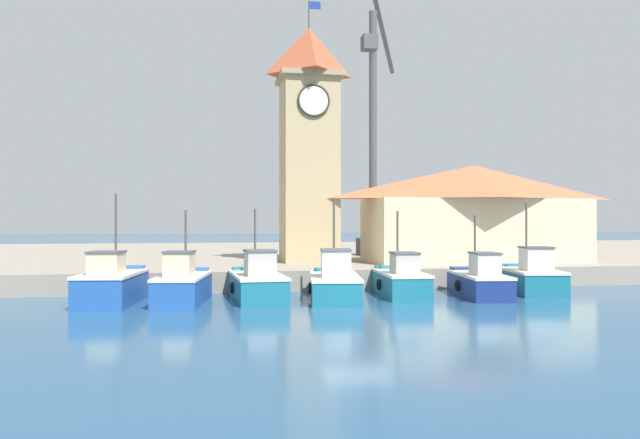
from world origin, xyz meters
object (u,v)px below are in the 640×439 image
object	(u,v)px
fishing_boat_mid_left	(335,283)
fishing_boat_center	(401,280)
fishing_boat_far_left	(112,284)
port_crane_near	(374,157)
fishing_boat_left_outer	(183,285)
warehouse_right	(474,212)
fishing_boat_mid_right	(479,281)
fishing_boat_left_inner	(257,283)
clock_tower	(309,138)
fishing_boat_right_inner	(531,277)

from	to	relation	value
fishing_boat_mid_left	fishing_boat_center	bearing A→B (deg)	16.42
fishing_boat_far_left	port_crane_near	world-z (taller)	port_crane_near
fishing_boat_left_outer	warehouse_right	size ratio (longest dim) A/B	0.38
fishing_boat_mid_left	fishing_boat_mid_right	distance (m)	6.70
fishing_boat_left_inner	port_crane_near	world-z (taller)	port_crane_near
fishing_boat_center	fishing_boat_mid_right	world-z (taller)	fishing_boat_center
fishing_boat_mid_right	port_crane_near	xyz separation A→B (m)	(-0.49, 16.10, 7.23)
fishing_boat_far_left	fishing_boat_left_outer	world-z (taller)	fishing_boat_far_left
clock_tower	fishing_boat_left_outer	bearing A→B (deg)	-125.63
fishing_boat_right_inner	warehouse_right	size ratio (longest dim) A/B	0.37
fishing_boat_left_inner	clock_tower	world-z (taller)	clock_tower
fishing_boat_right_inner	port_crane_near	xyz separation A→B (m)	(-3.57, 15.12, 7.17)
fishing_boat_center	fishing_boat_mid_left	bearing A→B (deg)	-163.58
fishing_boat_far_left	fishing_boat_mid_left	distance (m)	9.34
fishing_boat_left_outer	fishing_boat_left_inner	size ratio (longest dim) A/B	0.93
fishing_boat_center	port_crane_near	xyz separation A→B (m)	(2.92, 15.18, 7.21)
fishing_boat_left_outer	fishing_boat_mid_right	size ratio (longest dim) A/B	0.97
fishing_boat_left_outer	warehouse_right	world-z (taller)	warehouse_right
fishing_boat_left_inner	fishing_boat_center	xyz separation A→B (m)	(6.57, 0.21, -0.04)
fishing_boat_mid_left	fishing_boat_right_inner	xyz separation A→B (m)	(9.78, 1.03, 0.01)
fishing_boat_far_left	fishing_boat_center	world-z (taller)	fishing_boat_far_left
fishing_boat_mid_left	fishing_boat_mid_right	size ratio (longest dim) A/B	1.05
fishing_boat_left_inner	warehouse_right	world-z (taller)	warehouse_right
clock_tower	fishing_boat_mid_left	bearing A→B (deg)	-93.04
port_crane_near	fishing_boat_mid_right	bearing A→B (deg)	-88.26
fishing_boat_left_inner	fishing_boat_right_inner	distance (m)	13.06
fishing_boat_mid_left	port_crane_near	bearing A→B (deg)	68.97
clock_tower	fishing_boat_center	bearing A→B (deg)	-72.90
fishing_boat_left_outer	fishing_boat_right_inner	bearing A→B (deg)	2.82
fishing_boat_left_inner	fishing_boat_left_outer	bearing A→B (deg)	-170.41
fishing_boat_left_outer	port_crane_near	xyz separation A→B (m)	(12.64, 15.92, 7.16)
fishing_boat_mid_right	warehouse_right	size ratio (longest dim) A/B	0.39
fishing_boat_left_inner	clock_tower	size ratio (longest dim) A/B	0.34
fishing_boat_mid_left	clock_tower	world-z (taller)	clock_tower
fishing_boat_left_inner	clock_tower	distance (m)	12.50
fishing_boat_left_inner	warehouse_right	xyz separation A→B (m)	(13.54, 7.71, 3.20)
fishing_boat_center	fishing_boat_right_inner	distance (m)	6.49
fishing_boat_right_inner	fishing_boat_mid_left	bearing A→B (deg)	-174.01
clock_tower	fishing_boat_left_inner	bearing A→B (deg)	-112.54
warehouse_right	fishing_boat_far_left	bearing A→B (deg)	-158.02
warehouse_right	fishing_boat_mid_left	bearing A→B (deg)	-140.47
warehouse_right	fishing_boat_mid_right	bearing A→B (deg)	-112.92
clock_tower	port_crane_near	size ratio (longest dim) A/B	0.82
fishing_boat_mid_right	fishing_boat_right_inner	size ratio (longest dim) A/B	1.07
fishing_boat_mid_left	fishing_boat_far_left	bearing A→B (deg)	176.54
warehouse_right	fishing_boat_left_inner	bearing A→B (deg)	-150.36
fishing_boat_far_left	fishing_boat_left_outer	size ratio (longest dim) A/B	0.98
fishing_boat_left_inner	fishing_boat_right_inner	xyz separation A→B (m)	(13.06, 0.27, 0.01)
warehouse_right	port_crane_near	world-z (taller)	port_crane_near
fishing_boat_far_left	fishing_boat_right_inner	bearing A→B (deg)	1.38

